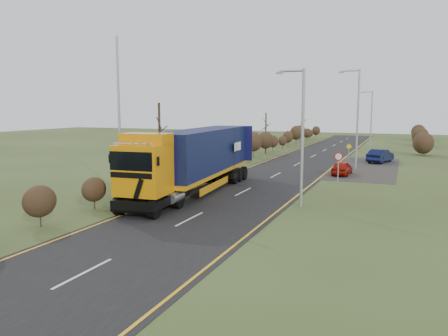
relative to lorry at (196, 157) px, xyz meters
name	(u,v)px	position (x,y,z in m)	size (l,w,h in m)	color
ground	(220,204)	(2.80, -2.47, -2.46)	(160.00, 160.00, 0.00)	#333F1B
road	(269,179)	(2.80, 7.53, -2.45)	(8.00, 120.00, 0.02)	black
layby	(364,167)	(9.30, 17.53, -2.45)	(6.00, 18.00, 0.02)	#2B2926
lane_markings	(268,179)	(2.80, 7.23, -2.43)	(7.52, 116.00, 0.01)	gold
hedgerow	(190,158)	(-3.20, 5.43, -0.85)	(2.24, 102.04, 6.05)	#312416
lorry	(196,157)	(0.00, 0.00, 0.00)	(3.69, 15.76, 4.34)	black
car_red_hatchback	(342,168)	(7.93, 12.01, -1.87)	(1.40, 3.48, 1.19)	#9E1407
car_blue_sedan	(380,156)	(10.47, 22.23, -1.76)	(1.49, 4.27, 1.41)	#090F34
streetlight_near	(301,132)	(7.31, -1.34, 1.84)	(1.69, 0.18, 7.87)	#9FA1A4
streetlight_mid	(356,114)	(8.48, 16.46, 2.62)	(1.96, 0.18, 9.22)	#9FA1A4
streetlight_far	(371,117)	(8.00, 40.66, 1.96)	(1.73, 0.18, 8.08)	#9FA1A4
left_pole	(119,117)	(-4.40, -2.27, 2.64)	(0.16, 0.16, 10.21)	#9FA1A4
speed_sign	(338,161)	(8.17, 7.91, -0.84)	(0.64, 0.10, 2.33)	#9FA1A4
warning_board	(349,150)	(7.00, 24.40, -1.43)	(0.66, 0.11, 1.73)	#9FA1A4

